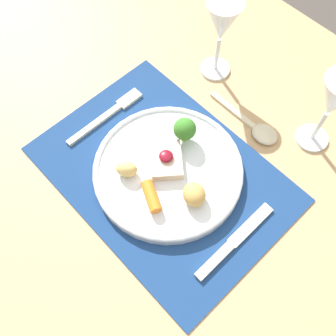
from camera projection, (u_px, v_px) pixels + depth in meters
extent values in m
plane|color=#4C4742|center=(166.00, 267.00, 1.41)|extent=(8.00, 8.00, 0.00)
cube|color=tan|center=(163.00, 178.00, 0.75)|extent=(1.56, 1.07, 0.03)
cylinder|color=tan|center=(125.00, 21.00, 1.47)|extent=(0.06, 0.06, 0.73)
cube|color=navy|center=(163.00, 174.00, 0.74)|extent=(0.46, 0.33, 0.00)
cylinder|color=silver|center=(168.00, 171.00, 0.73)|extent=(0.28, 0.28, 0.02)
torus|color=silver|center=(168.00, 169.00, 0.72)|extent=(0.28, 0.28, 0.01)
cube|color=beige|center=(166.00, 160.00, 0.72)|extent=(0.09, 0.09, 0.02)
ellipsoid|color=maroon|center=(166.00, 156.00, 0.71)|extent=(0.03, 0.03, 0.01)
cylinder|color=#84B256|center=(184.00, 136.00, 0.75)|extent=(0.01, 0.01, 0.02)
sphere|color=#387A28|center=(185.00, 129.00, 0.72)|extent=(0.04, 0.04, 0.04)
cylinder|color=orange|center=(151.00, 196.00, 0.69)|extent=(0.06, 0.04, 0.02)
ellipsoid|color=tan|center=(194.00, 194.00, 0.68)|extent=(0.06, 0.06, 0.04)
ellipsoid|color=#DBBC6B|center=(126.00, 169.00, 0.71)|extent=(0.05, 0.05, 0.03)
cube|color=beige|center=(95.00, 124.00, 0.78)|extent=(0.01, 0.13, 0.01)
cube|color=beige|center=(129.00, 99.00, 0.81)|extent=(0.02, 0.05, 0.01)
cube|color=beige|center=(215.00, 261.00, 0.66)|extent=(0.02, 0.08, 0.01)
cube|color=beige|center=(251.00, 225.00, 0.69)|extent=(0.02, 0.10, 0.00)
cube|color=beige|center=(233.00, 110.00, 0.80)|extent=(0.12, 0.01, 0.01)
ellipsoid|color=beige|center=(265.00, 134.00, 0.77)|extent=(0.05, 0.04, 0.02)
cylinder|color=white|center=(312.00, 138.00, 0.77)|extent=(0.06, 0.06, 0.01)
cylinder|color=white|center=(319.00, 126.00, 0.73)|extent=(0.01, 0.01, 0.08)
cone|color=white|center=(336.00, 98.00, 0.66)|extent=(0.07, 0.07, 0.09)
cylinder|color=white|center=(215.00, 69.00, 0.85)|extent=(0.06, 0.06, 0.01)
cylinder|color=white|center=(217.00, 54.00, 0.81)|extent=(0.01, 0.01, 0.08)
cone|color=white|center=(222.00, 22.00, 0.74)|extent=(0.07, 0.07, 0.09)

